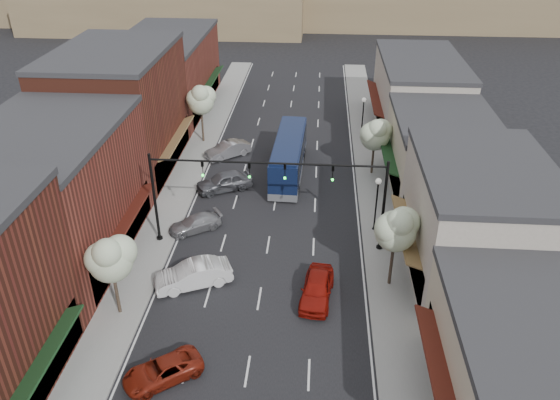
% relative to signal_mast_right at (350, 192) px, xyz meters
% --- Properties ---
extents(ground, '(160.00, 160.00, 0.00)m').
position_rel_signal_mast_right_xyz_m(ground, '(-5.62, -8.00, -4.62)').
color(ground, black).
rests_on(ground, ground).
extents(sidewalk_left, '(2.80, 73.00, 0.15)m').
position_rel_signal_mast_right_xyz_m(sidewalk_left, '(-14.02, 10.50, -4.55)').
color(sidewalk_left, gray).
rests_on(sidewalk_left, ground).
extents(sidewalk_right, '(2.80, 73.00, 0.15)m').
position_rel_signal_mast_right_xyz_m(sidewalk_right, '(2.78, 10.50, -4.55)').
color(sidewalk_right, gray).
rests_on(sidewalk_right, ground).
extents(curb_left, '(0.25, 73.00, 0.17)m').
position_rel_signal_mast_right_xyz_m(curb_left, '(-12.62, 10.50, -4.55)').
color(curb_left, gray).
rests_on(curb_left, ground).
extents(curb_right, '(0.25, 73.00, 0.17)m').
position_rel_signal_mast_right_xyz_m(curb_right, '(1.38, 10.50, -4.55)').
color(curb_right, gray).
rests_on(curb_right, ground).
extents(bldg_left_midnear, '(10.14, 14.10, 9.40)m').
position_rel_signal_mast_right_xyz_m(bldg_left_midnear, '(-19.85, -2.00, 0.03)').
color(bldg_left_midnear, brown).
rests_on(bldg_left_midnear, ground).
extents(bldg_left_midfar, '(10.14, 14.10, 10.90)m').
position_rel_signal_mast_right_xyz_m(bldg_left_midfar, '(-19.86, 12.00, 0.78)').
color(bldg_left_midfar, '#5F281B').
rests_on(bldg_left_midfar, ground).
extents(bldg_left_far, '(10.14, 18.10, 8.40)m').
position_rel_signal_mast_right_xyz_m(bldg_left_far, '(-19.84, 28.00, -0.46)').
color(bldg_left_far, brown).
rests_on(bldg_left_far, ground).
extents(bldg_right_near, '(9.14, 12.10, 5.90)m').
position_rel_signal_mast_right_xyz_m(bldg_right_near, '(8.07, -14.00, -1.70)').
color(bldg_right_near, '#B8AD92').
rests_on(bldg_right_near, ground).
extents(bldg_right_midnear, '(9.14, 12.10, 7.90)m').
position_rel_signal_mast_right_xyz_m(bldg_right_midnear, '(8.10, -2.00, -0.72)').
color(bldg_right_midnear, '#B5A99B').
rests_on(bldg_right_midnear, ground).
extents(bldg_right_midfar, '(9.14, 12.10, 6.40)m').
position_rel_signal_mast_right_xyz_m(bldg_right_midfar, '(8.08, 10.00, -1.46)').
color(bldg_right_midfar, '#B8AD92').
rests_on(bldg_right_midfar, ground).
extents(bldg_right_far, '(9.14, 16.10, 7.40)m').
position_rel_signal_mast_right_xyz_m(bldg_right_far, '(8.09, 24.00, -0.96)').
color(bldg_right_far, '#B5A99B').
rests_on(bldg_right_far, ground).
extents(hill_near, '(50.00, 20.00, 8.00)m').
position_rel_signal_mast_right_xyz_m(hill_near, '(-30.62, 70.00, -0.62)').
color(hill_near, '#7A6647').
rests_on(hill_near, ground).
extents(signal_mast_right, '(8.22, 0.46, 7.00)m').
position_rel_signal_mast_right_xyz_m(signal_mast_right, '(0.00, 0.00, 0.00)').
color(signal_mast_right, black).
rests_on(signal_mast_right, ground).
extents(signal_mast_left, '(8.22, 0.46, 7.00)m').
position_rel_signal_mast_right_xyz_m(signal_mast_left, '(-11.24, 0.00, 0.00)').
color(signal_mast_left, black).
rests_on(signal_mast_left, ground).
extents(tree_right_near, '(2.85, 2.65, 5.95)m').
position_rel_signal_mast_right_xyz_m(tree_right_near, '(2.73, -4.05, -0.17)').
color(tree_right_near, '#47382B').
rests_on(tree_right_near, ground).
extents(tree_right_far, '(2.85, 2.65, 5.43)m').
position_rel_signal_mast_right_xyz_m(tree_right_far, '(2.73, 11.95, -0.63)').
color(tree_right_far, '#47382B').
rests_on(tree_right_far, ground).
extents(tree_left_near, '(2.85, 2.65, 5.69)m').
position_rel_signal_mast_right_xyz_m(tree_left_near, '(-13.87, -8.05, -0.40)').
color(tree_left_near, '#47382B').
rests_on(tree_left_near, ground).
extents(tree_left_far, '(2.85, 2.65, 6.13)m').
position_rel_signal_mast_right_xyz_m(tree_left_far, '(-13.87, 17.95, -0.02)').
color(tree_left_far, '#47382B').
rests_on(tree_left_far, ground).
extents(lamp_post_near, '(0.44, 0.44, 4.44)m').
position_rel_signal_mast_right_xyz_m(lamp_post_near, '(2.18, 2.50, -1.62)').
color(lamp_post_near, black).
rests_on(lamp_post_near, ground).
extents(lamp_post_far, '(0.44, 0.44, 4.44)m').
position_rel_signal_mast_right_xyz_m(lamp_post_far, '(2.18, 20.00, -1.62)').
color(lamp_post_far, black).
rests_on(lamp_post_far, ground).
extents(coach_bus, '(2.83, 11.28, 3.43)m').
position_rel_signal_mast_right_xyz_m(coach_bus, '(-4.82, 11.61, -2.83)').
color(coach_bus, '#0E1939').
rests_on(coach_bus, ground).
extents(red_hatchback, '(2.40, 4.80, 1.57)m').
position_rel_signal_mast_right_xyz_m(red_hatchback, '(-2.02, -5.70, -3.84)').
color(red_hatchback, maroon).
rests_on(red_hatchback, ground).
extents(parked_car_a, '(4.53, 4.02, 1.16)m').
position_rel_signal_mast_right_xyz_m(parked_car_a, '(-9.97, -12.82, -4.04)').
color(parked_car_a, maroon).
rests_on(parked_car_a, ground).
extents(parked_car_b, '(5.26, 3.63, 1.64)m').
position_rel_signal_mast_right_xyz_m(parked_car_b, '(-10.03, -4.95, -3.80)').
color(parked_car_b, silver).
rests_on(parked_car_b, ground).
extents(parked_car_c, '(4.29, 3.62, 1.18)m').
position_rel_signal_mast_right_xyz_m(parked_car_c, '(-11.29, 1.56, -4.03)').
color(parked_car_c, gray).
rests_on(parked_car_c, ground).
extents(parked_car_d, '(5.14, 3.92, 1.63)m').
position_rel_signal_mast_right_xyz_m(parked_car_d, '(-10.12, 8.06, -3.81)').
color(parked_car_d, '#56585E').
rests_on(parked_car_d, ground).
extents(parked_car_e, '(4.47, 4.09, 1.48)m').
position_rel_signal_mast_right_xyz_m(parked_car_e, '(-10.87, 14.66, -3.88)').
color(parked_car_e, gray).
rests_on(parked_car_e, ground).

